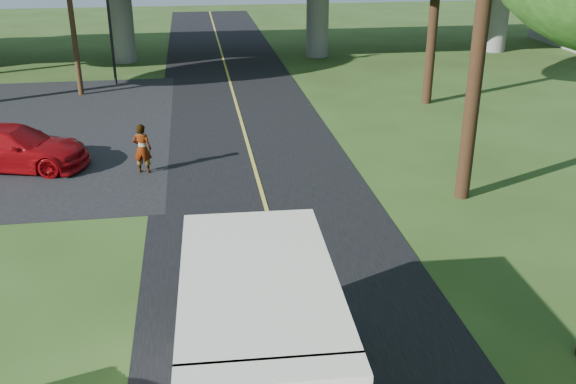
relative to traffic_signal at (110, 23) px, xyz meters
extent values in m
cube|color=black|center=(6.00, -16.00, -3.19)|extent=(7.00, 90.00, 0.02)
cube|color=gold|center=(6.00, -16.00, -3.17)|extent=(0.12, 90.00, 0.01)
cylinder|color=slate|center=(0.00, 6.00, -0.50)|extent=(1.40, 1.40, 5.40)
cylinder|color=slate|center=(12.00, 6.00, -0.50)|extent=(1.40, 1.40, 5.40)
cylinder|color=slate|center=(24.00, 6.00, -0.50)|extent=(1.40, 1.40, 5.40)
cylinder|color=black|center=(0.00, 0.00, -0.60)|extent=(0.14, 0.14, 5.20)
cylinder|color=#472D19|center=(-1.50, -2.00, 1.30)|extent=(0.26, 0.26, 9.00)
cylinder|color=#382314|center=(12.20, -17.00, 0.65)|extent=(0.44, 0.44, 7.70)
cylinder|color=#382314|center=(15.00, -6.00, 0.13)|extent=(0.44, 0.44, 6.65)
cube|color=silver|center=(4.88, -25.63, -1.48)|extent=(2.61, 4.59, 2.31)
cylinder|color=black|center=(3.88, -24.26, -2.74)|extent=(0.32, 0.93, 0.92)
cylinder|color=black|center=(5.97, -24.33, -2.74)|extent=(0.32, 0.93, 0.92)
imported|color=#9F090E|center=(-2.29, -12.22, -2.45)|extent=(5.53, 3.24, 1.51)
imported|color=gray|center=(2.20, -13.40, -2.33)|extent=(0.72, 0.56, 1.74)
camera|label=1|loc=(4.03, -34.51, 4.81)|focal=40.00mm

